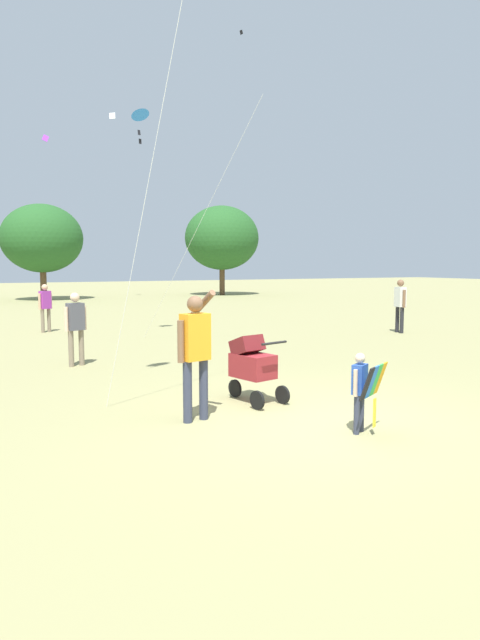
{
  "coord_description": "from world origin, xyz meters",
  "views": [
    {
      "loc": [
        -4.09,
        -6.06,
        2.1
      ],
      "look_at": [
        -0.56,
        1.06,
        1.3
      ],
      "focal_mm": 31.3,
      "sensor_mm": 36.0,
      "label": 1
    }
  ],
  "objects_px": {
    "child_with_butterfly_kite": "(362,386)",
    "person_red_shirt": "(76,323)",
    "stroller": "(252,363)",
    "person_kid_running": "(45,304)",
    "kite_orange_delta": "(142,119)",
    "person_adult_flyer": "(195,346)",
    "person_sitting_far": "(400,302)"
  },
  "relations": [
    {
      "from": "child_with_butterfly_kite",
      "to": "person_red_shirt",
      "type": "distance_m",
      "value": 6.71
    },
    {
      "from": "child_with_butterfly_kite",
      "to": "stroller",
      "type": "xyz_separation_m",
      "value": [
        -0.48,
        2.02,
        0.0
      ]
    },
    {
      "from": "person_red_shirt",
      "to": "person_kid_running",
      "type": "relative_size",
      "value": 1.02
    },
    {
      "from": "stroller",
      "to": "kite_orange_delta",
      "type": "relative_size",
      "value": 0.18
    },
    {
      "from": "stroller",
      "to": "person_red_shirt",
      "type": "xyz_separation_m",
      "value": [
        -1.85,
        4.27,
        0.29
      ]
    },
    {
      "from": "stroller",
      "to": "person_red_shirt",
      "type": "distance_m",
      "value": 4.66
    },
    {
      "from": "child_with_butterfly_kite",
      "to": "kite_orange_delta",
      "type": "xyz_separation_m",
      "value": [
        0.25,
        9.93,
        5.45
      ]
    },
    {
      "from": "kite_orange_delta",
      "to": "person_kid_running",
      "type": "bearing_deg",
      "value": 132.39
    },
    {
      "from": "kite_orange_delta",
      "to": "child_with_butterfly_kite",
      "type": "bearing_deg",
      "value": -91.44
    },
    {
      "from": "stroller",
      "to": "person_kid_running",
      "type": "bearing_deg",
      "value": 98.91
    },
    {
      "from": "child_with_butterfly_kite",
      "to": "person_red_shirt",
      "type": "relative_size",
      "value": 0.66
    },
    {
      "from": "kite_orange_delta",
      "to": "person_red_shirt",
      "type": "bearing_deg",
      "value": -125.32
    },
    {
      "from": "stroller",
      "to": "person_adult_flyer",
      "type": "bearing_deg",
      "value": -153.35
    },
    {
      "from": "child_with_butterfly_kite",
      "to": "stroller",
      "type": "bearing_deg",
      "value": 103.5
    },
    {
      "from": "child_with_butterfly_kite",
      "to": "person_red_shirt",
      "type": "height_order",
      "value": "person_red_shirt"
    },
    {
      "from": "person_red_shirt",
      "to": "person_kid_running",
      "type": "xyz_separation_m",
      "value": [
        0.2,
        6.26,
        -0.02
      ]
    },
    {
      "from": "child_with_butterfly_kite",
      "to": "person_kid_running",
      "type": "height_order",
      "value": "person_kid_running"
    },
    {
      "from": "person_red_shirt",
      "to": "kite_orange_delta",
      "type": "bearing_deg",
      "value": 54.68
    },
    {
      "from": "child_with_butterfly_kite",
      "to": "stroller",
      "type": "height_order",
      "value": "stroller"
    },
    {
      "from": "person_sitting_far",
      "to": "person_adult_flyer",
      "type": "bearing_deg",
      "value": -146.11
    },
    {
      "from": "person_red_shirt",
      "to": "person_adult_flyer",
      "type": "bearing_deg",
      "value": -81.89
    },
    {
      "from": "kite_orange_delta",
      "to": "person_kid_running",
      "type": "relative_size",
      "value": 4.28
    },
    {
      "from": "stroller",
      "to": "kite_orange_delta",
      "type": "xyz_separation_m",
      "value": [
        0.73,
        7.92,
        5.45
      ]
    },
    {
      "from": "person_adult_flyer",
      "to": "kite_orange_delta",
      "type": "height_order",
      "value": "kite_orange_delta"
    },
    {
      "from": "child_with_butterfly_kite",
      "to": "stroller",
      "type": "relative_size",
      "value": 0.9
    },
    {
      "from": "person_adult_flyer",
      "to": "person_sitting_far",
      "type": "xyz_separation_m",
      "value": [
        9.18,
        6.16,
        -0.06
      ]
    },
    {
      "from": "kite_orange_delta",
      "to": "person_sitting_far",
      "type": "height_order",
      "value": "kite_orange_delta"
    },
    {
      "from": "stroller",
      "to": "kite_orange_delta",
      "type": "height_order",
      "value": "kite_orange_delta"
    },
    {
      "from": "child_with_butterfly_kite",
      "to": "person_adult_flyer",
      "type": "bearing_deg",
      "value": 138.88
    },
    {
      "from": "stroller",
      "to": "kite_orange_delta",
      "type": "distance_m",
      "value": 9.64
    },
    {
      "from": "person_adult_flyer",
      "to": "person_kid_running",
      "type": "relative_size",
      "value": 1.19
    },
    {
      "from": "person_kid_running",
      "to": "person_red_shirt",
      "type": "bearing_deg",
      "value": -91.82
    }
  ]
}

